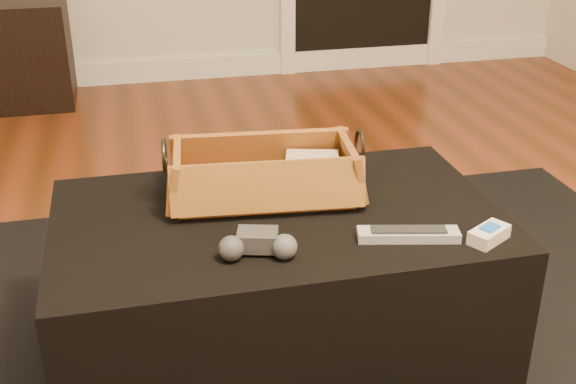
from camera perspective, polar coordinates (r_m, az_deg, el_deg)
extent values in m
cube|color=white|center=(4.13, -11.82, 9.29)|extent=(5.00, 0.04, 0.12)
cube|color=black|center=(1.82, -0.41, -14.43)|extent=(2.60, 2.00, 0.01)
cube|color=black|center=(1.73, -0.80, -7.89)|extent=(1.00, 0.60, 0.42)
cube|color=black|center=(1.67, -2.61, 0.20)|extent=(0.24, 0.05, 0.02)
cube|color=tan|center=(1.72, 1.91, 1.83)|extent=(0.14, 0.12, 0.07)
cube|color=#964E21|center=(1.70, -1.89, -0.14)|extent=(0.41, 0.22, 0.02)
cube|color=brown|center=(1.76, -2.25, 3.15)|extent=(0.43, 0.08, 0.11)
cube|color=#B06F27|center=(1.58, -1.55, 0.42)|extent=(0.43, 0.08, 0.11)
cube|color=#966021|center=(1.70, 5.05, 2.22)|extent=(0.06, 0.22, 0.11)
cube|color=#AA5F26|center=(1.66, -9.04, 1.46)|extent=(0.06, 0.22, 0.11)
torus|color=black|center=(1.69, 5.68, 3.66)|extent=(0.02, 0.08, 0.08)
torus|color=black|center=(1.65, -9.74, 2.86)|extent=(0.02, 0.08, 0.08)
cube|color=#2F2E31|center=(1.46, -2.42, -3.79)|extent=(0.09, 0.08, 0.04)
sphere|color=#353538|center=(1.44, -4.50, -4.48)|extent=(0.06, 0.06, 0.05)
sphere|color=#414144|center=(1.44, -0.28, -4.35)|extent=(0.06, 0.06, 0.05)
cube|color=#AFB3B7|center=(1.54, 9.49, -3.34)|extent=(0.22, 0.09, 0.02)
cube|color=black|center=(1.53, 9.52, -2.94)|extent=(0.16, 0.07, 0.00)
cube|color=beige|center=(1.56, 15.59, -3.26)|extent=(0.10, 0.09, 0.03)
cube|color=blue|center=(1.55, 15.67, -2.72)|extent=(0.05, 0.04, 0.01)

